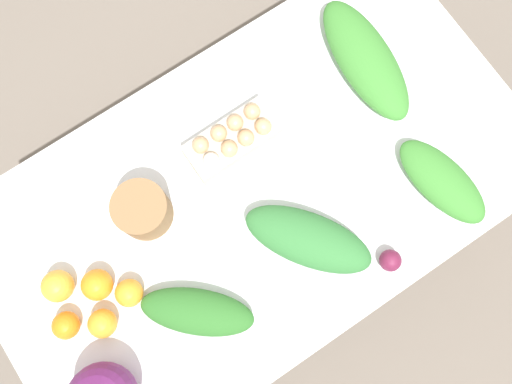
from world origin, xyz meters
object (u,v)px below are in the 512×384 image
object	(u,v)px
orange_2	(58,286)
orange_4	(129,293)
greens_bunch_dandelion	(442,181)
beet_root	(390,260)
paper_bag	(143,210)
orange_1	(103,323)
greens_bunch_kale	(365,59)
greens_bunch_chard	(197,312)
greens_bunch_beet_tops	(308,239)
egg_carton	(232,139)
orange_3	(97,285)
orange_0	(66,325)

from	to	relation	value
orange_2	orange_4	xyz separation A→B (m)	(0.14, -0.11, -0.01)
greens_bunch_dandelion	beet_root	bearing A→B (deg)	-158.74
paper_bag	beet_root	distance (m)	0.64
beet_root	orange_2	bearing A→B (deg)	150.61
orange_1	paper_bag	bearing A→B (deg)	37.98
greens_bunch_dandelion	orange_2	distance (m)	1.01
paper_bag	orange_4	size ratio (longest dim) A/B	1.99
greens_bunch_kale	orange_2	size ratio (longest dim) A/B	4.75
greens_bunch_kale	greens_bunch_chard	bearing A→B (deg)	-157.26
greens_bunch_beet_tops	orange_4	world-z (taller)	greens_bunch_beet_tops
greens_bunch_kale	beet_root	distance (m)	0.54
egg_carton	orange_1	world-z (taller)	egg_carton
beet_root	orange_3	size ratio (longest dim) A/B	0.71
greens_bunch_dandelion	orange_4	xyz separation A→B (m)	(-0.82, 0.21, -0.00)
egg_carton	orange_0	bearing A→B (deg)	-165.04
greens_bunch_dandelion	greens_bunch_kale	bearing A→B (deg)	85.31
greens_bunch_beet_tops	orange_2	distance (m)	0.64
paper_bag	beet_root	world-z (taller)	paper_bag
greens_bunch_kale	greens_bunch_dandelion	distance (m)	0.38
greens_bunch_beet_tops	beet_root	size ratio (longest dim) A/B	5.89
greens_bunch_beet_tops	orange_3	bearing A→B (deg)	158.36
orange_4	greens_bunch_beet_tops	bearing A→B (deg)	-17.20
egg_carton	beet_root	distance (m)	0.51
greens_bunch_kale	orange_3	size ratio (longest dim) A/B	4.85
egg_carton	orange_3	xyz separation A→B (m)	(-0.49, -0.13, -0.00)
greens_bunch_beet_tops	orange_2	xyz separation A→B (m)	(-0.58, 0.25, -0.00)
greens_bunch_chard	orange_3	distance (m)	0.26
greens_bunch_chard	beet_root	bearing A→B (deg)	-19.14
orange_4	greens_bunch_kale	bearing A→B (deg)	11.66
egg_carton	greens_bunch_chard	xyz separation A→B (m)	(-0.32, -0.32, -0.01)
greens_bunch_beet_tops	beet_root	xyz separation A→B (m)	(0.14, -0.16, -0.02)
greens_bunch_dandelion	orange_1	size ratio (longest dim) A/B	3.88
greens_bunch_beet_tops	greens_bunch_dandelion	world-z (taller)	greens_bunch_beet_tops
orange_0	orange_2	bearing A→B (deg)	71.14
orange_2	paper_bag	bearing A→B (deg)	8.37
greens_bunch_chard	orange_4	size ratio (longest dim) A/B	4.02
orange_2	orange_3	world-z (taller)	orange_2
egg_carton	greens_bunch_beet_tops	distance (m)	0.33
greens_bunch_beet_tops	greens_bunch_dandelion	xyz separation A→B (m)	(0.38, -0.07, -0.01)
beet_root	greens_bunch_kale	bearing A→B (deg)	60.91
orange_0	orange_4	world-z (taller)	orange_4
orange_2	greens_bunch_dandelion	bearing A→B (deg)	-18.42
greens_bunch_dandelion	orange_3	size ratio (longest dim) A/B	3.53
egg_carton	orange_4	bearing A→B (deg)	-157.18
greens_bunch_kale	beet_root	xyz separation A→B (m)	(-0.26, -0.47, -0.02)
egg_carton	orange_3	bearing A→B (deg)	-166.07
beet_root	egg_carton	bearing A→B (deg)	108.05
orange_1	orange_2	size ratio (longest dim) A/B	0.89
orange_1	orange_2	bearing A→B (deg)	107.99
greens_bunch_dandelion	orange_3	bearing A→B (deg)	163.01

